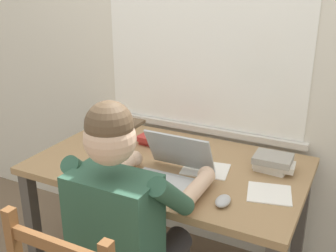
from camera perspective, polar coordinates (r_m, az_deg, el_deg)
The scene contains 12 objects.
back_wall at distance 2.35m, azimuth 5.67°, elevation 11.79°, with size 6.00×0.08×2.60m.
desk at distance 2.12m, azimuth 0.14°, elevation -7.51°, with size 1.36×0.82×0.75m.
seated_person at distance 1.71m, azimuth -5.40°, elevation -13.71°, with size 0.50×0.60×1.25m.
laptop at distance 1.87m, azimuth 0.30°, elevation -6.45°, with size 0.33×0.34×0.21m.
computer_mouse at distance 1.73m, azimuth 7.74°, elevation -10.41°, with size 0.06×0.10×0.03m, color #ADAFB2.
coffee_mug_white at distance 2.26m, azimuth -8.33°, elevation -2.04°, with size 0.12×0.08×0.09m.
coffee_mug_dark at distance 2.13m, azimuth -6.48°, elevation -3.41°, with size 0.12×0.08×0.09m.
book_stack_main at distance 2.28m, azimuth -1.51°, elevation -2.01°, with size 0.21×0.14×0.05m.
book_stack_side at distance 2.04m, azimuth 14.59°, elevation -5.00°, with size 0.20×0.15×0.08m.
paper_pile_near_laptop at distance 2.01m, azimuth 5.30°, elevation -6.09°, with size 0.22×0.18×0.01m, color white.
paper_pile_back_corner at distance 1.85m, azimuth 14.08°, elevation -9.19°, with size 0.19×0.18×0.01m, color white.
landscape_photo_print at distance 2.06m, azimuth 5.01°, elevation -5.48°, with size 0.13×0.09×0.00m, color #7A4293.
Camera 1 is at (0.84, -1.67, 1.65)m, focal length 43.28 mm.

